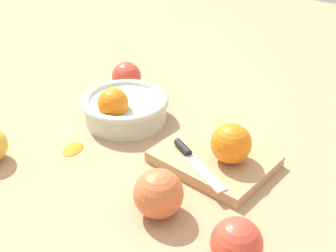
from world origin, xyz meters
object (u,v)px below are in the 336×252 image
object	(u,v)px
apple_front_right_2	(237,243)
bowl	(124,107)
apple_front_right	(158,194)
apple_back_left	(126,77)
orange_on_board	(231,143)
cutting_board	(214,159)
knife	(192,158)

from	to	relation	value
apple_front_right_2	bowl	bearing A→B (deg)	148.65
apple_front_right	apple_back_left	size ratio (longest dim) A/B	1.14
orange_on_board	apple_back_left	xyz separation A→B (m)	(-0.35, 0.16, -0.02)
apple_front_right	apple_front_right_2	size ratio (longest dim) A/B	1.09
cutting_board	apple_back_left	bearing A→B (deg)	154.15
knife	apple_back_left	distance (m)	0.35
orange_on_board	apple_front_right	xyz separation A→B (m)	(-0.04, -0.16, -0.02)
orange_on_board	apple_front_right_2	bearing A→B (deg)	-61.69
orange_on_board	knife	distance (m)	0.07
cutting_board	apple_back_left	xyz separation A→B (m)	(-0.32, 0.15, 0.02)
orange_on_board	apple_back_left	distance (m)	0.38
knife	apple_front_right	world-z (taller)	apple_front_right
knife	apple_front_right_2	distance (m)	0.22
bowl	orange_on_board	world-z (taller)	orange_on_board
bowl	apple_back_left	distance (m)	0.15
bowl	orange_on_board	distance (m)	0.27
knife	cutting_board	bearing A→B (deg)	55.29
bowl	apple_back_left	xyz separation A→B (m)	(-0.09, 0.12, 0.00)
cutting_board	knife	world-z (taller)	knife
cutting_board	apple_back_left	world-z (taller)	apple_back_left
knife	orange_on_board	bearing A→B (deg)	32.19
apple_front_right_2	orange_on_board	bearing A→B (deg)	118.31
orange_on_board	apple_front_right_2	xyz separation A→B (m)	(0.10, -0.19, -0.02)
apple_front_right	knife	bearing A→B (deg)	95.81
orange_on_board	knife	xyz separation A→B (m)	(-0.06, -0.04, -0.03)
cutting_board	knife	size ratio (longest dim) A/B	1.43
cutting_board	apple_back_left	size ratio (longest dim) A/B	2.91
apple_front_right	bowl	bearing A→B (deg)	138.05
cutting_board	apple_front_right_2	size ratio (longest dim) A/B	2.79
cutting_board	apple_front_right	bearing A→B (deg)	-94.52
cutting_board	apple_back_left	distance (m)	0.35
bowl	apple_back_left	world-z (taller)	bowl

